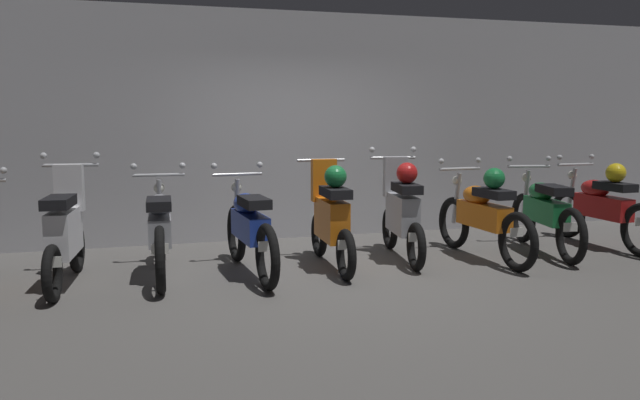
# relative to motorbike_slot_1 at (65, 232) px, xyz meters

# --- Properties ---
(ground_plane) EXTENTS (80.00, 80.00, 0.00)m
(ground_plane) POSITION_rel_motorbike_slot_1_xyz_m (2.73, -0.35, -0.53)
(ground_plane) COLOR #565451
(back_wall) EXTENTS (16.00, 0.30, 3.04)m
(back_wall) POSITION_rel_motorbike_slot_1_xyz_m (2.73, 1.89, 0.99)
(back_wall) COLOR #ADADB2
(back_wall) RESTS_ON ground
(motorbike_slot_1) EXTENTS (0.59, 1.68, 1.29)m
(motorbike_slot_1) POSITION_rel_motorbike_slot_1_xyz_m (0.00, 0.00, 0.00)
(motorbike_slot_1) COLOR black
(motorbike_slot_1) RESTS_ON ground
(motorbike_slot_2) EXTENTS (0.59, 1.95, 1.15)m
(motorbike_slot_2) POSITION_rel_motorbike_slot_1_xyz_m (0.91, 0.08, -0.04)
(motorbike_slot_2) COLOR black
(motorbike_slot_2) RESTS_ON ground
(motorbike_slot_3) EXTENTS (0.59, 1.95, 1.15)m
(motorbike_slot_3) POSITION_rel_motorbike_slot_1_xyz_m (1.82, -0.08, -0.04)
(motorbike_slot_3) COLOR black
(motorbike_slot_3) RESTS_ON ground
(motorbike_slot_4) EXTENTS (0.56, 1.68, 1.18)m
(motorbike_slot_4) POSITION_rel_motorbike_slot_1_xyz_m (2.73, -0.02, 0.04)
(motorbike_slot_4) COLOR black
(motorbike_slot_4) RESTS_ON ground
(motorbike_slot_5) EXTENTS (0.58, 1.68, 1.29)m
(motorbike_slot_5) POSITION_rel_motorbike_slot_1_xyz_m (3.65, 0.14, 0.04)
(motorbike_slot_5) COLOR black
(motorbike_slot_5) RESTS_ON ground
(motorbike_slot_6) EXTENTS (0.59, 1.95, 1.15)m
(motorbike_slot_6) POSITION_rel_motorbike_slot_1_xyz_m (4.55, -0.12, 0.00)
(motorbike_slot_6) COLOR black
(motorbike_slot_6) RESTS_ON ground
(motorbike_slot_7) EXTENTS (0.61, 1.93, 1.15)m
(motorbike_slot_7) POSITION_rel_motorbike_slot_1_xyz_m (5.47, -0.01, -0.04)
(motorbike_slot_7) COLOR black
(motorbike_slot_7) RESTS_ON ground
(motorbike_slot_8) EXTENTS (0.59, 1.95, 1.15)m
(motorbike_slot_8) POSITION_rel_motorbike_slot_1_xyz_m (6.38, 0.07, 0.00)
(motorbike_slot_8) COLOR black
(motorbike_slot_8) RESTS_ON ground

